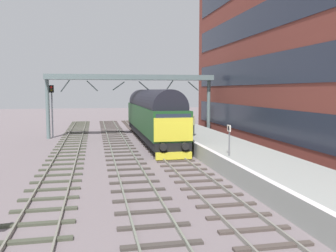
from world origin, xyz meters
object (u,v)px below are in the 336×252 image
(platform_number_sign, at_px, (229,135))
(waiting_passenger, at_px, (193,123))
(diesel_locomotive, at_px, (152,114))
(signal_post_mid, at_px, (52,106))

(platform_number_sign, relative_size, waiting_passenger, 1.05)
(diesel_locomotive, xyz_separation_m, signal_post_mid, (-9.13, 4.29, 0.65))
(diesel_locomotive, height_order, waiting_passenger, diesel_locomotive)
(signal_post_mid, relative_size, platform_number_sign, 2.97)
(diesel_locomotive, xyz_separation_m, waiting_passenger, (2.56, -4.40, -0.49))
(signal_post_mid, distance_m, waiting_passenger, 14.61)
(diesel_locomotive, relative_size, waiting_passenger, 11.09)
(platform_number_sign, bearing_deg, diesel_locomotive, 98.98)
(waiting_passenger, bearing_deg, diesel_locomotive, 6.50)
(platform_number_sign, xyz_separation_m, waiting_passenger, (0.43, 9.06, -0.17))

